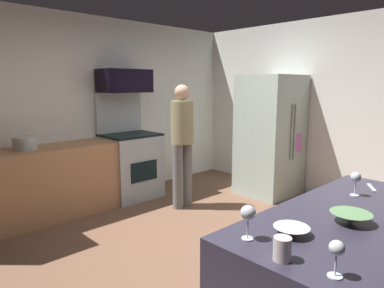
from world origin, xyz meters
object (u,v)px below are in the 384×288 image
at_px(refrigerator, 270,135).
at_px(mixing_bowl_large, 291,231).
at_px(person_cook, 182,140).
at_px(wine_glass_mid, 248,214).
at_px(oven_range, 131,163).
at_px(mixing_bowl_small, 350,218).
at_px(wine_glass_near, 356,178).
at_px(stock_pot, 25,143).
at_px(microwave, 125,81).
at_px(wine_glass_far, 337,251).
at_px(mug_coffee, 282,249).

distance_m(refrigerator, mixing_bowl_large, 3.55).
distance_m(person_cook, wine_glass_mid, 2.95).
distance_m(oven_range, mixing_bowl_small, 3.64).
relative_size(wine_glass_near, wine_glass_mid, 0.96).
distance_m(person_cook, stock_pot, 1.91).
bearing_deg(stock_pot, person_cook, -26.59).
bearing_deg(mixing_bowl_large, refrigerator, 35.58).
height_order(refrigerator, mixing_bowl_small, refrigerator).
bearing_deg(microwave, wine_glass_near, -96.07).
bearing_deg(refrigerator, oven_range, 141.63).
bearing_deg(microwave, refrigerator, -40.14).
distance_m(oven_range, wine_glass_far, 4.01).
height_order(oven_range, mixing_bowl_small, oven_range).
xyz_separation_m(oven_range, mug_coffee, (-1.50, -3.48, 0.44)).
height_order(wine_glass_mid, wine_glass_far, wine_glass_mid).
distance_m(microwave, mixing_bowl_large, 3.76).
bearing_deg(oven_range, stock_pot, 179.80).
distance_m(oven_range, person_cook, 0.98).
relative_size(mixing_bowl_large, stock_pot, 0.68).
xyz_separation_m(refrigerator, person_cook, (-1.38, 0.45, 0.03)).
bearing_deg(person_cook, wine_glass_near, -104.19).
distance_m(wine_glass_near, mug_coffee, 1.15).
distance_m(mug_coffee, stock_pot, 3.48).
xyz_separation_m(oven_range, person_cook, (0.27, -0.85, 0.41)).
bearing_deg(mixing_bowl_small, wine_glass_far, -163.03).
bearing_deg(oven_range, mixing_bowl_large, -110.26).
bearing_deg(wine_glass_near, wine_glass_far, -162.00).
height_order(refrigerator, stock_pot, refrigerator).
height_order(wine_glass_near, mug_coffee, wine_glass_near).
height_order(microwave, mixing_bowl_large, microwave).
relative_size(microwave, mixing_bowl_large, 4.01).
distance_m(mixing_bowl_small, wine_glass_mid, 0.65).
bearing_deg(refrigerator, person_cook, 161.88).
bearing_deg(wine_glass_far, wine_glass_mid, 87.38).
height_order(oven_range, wine_glass_near, oven_range).
relative_size(mixing_bowl_small, wine_glass_near, 1.33).
bearing_deg(mug_coffee, wine_glass_near, 6.94).
distance_m(oven_range, wine_glass_mid, 3.59).
bearing_deg(wine_glass_far, refrigerator, 37.56).
distance_m(mixing_bowl_large, mixing_bowl_small, 0.40).
distance_m(refrigerator, mixing_bowl_small, 3.35).
distance_m(wine_glass_near, stock_pot, 3.52).
height_order(mixing_bowl_small, wine_glass_mid, wine_glass_mid).
relative_size(oven_range, wine_glass_far, 9.93).
bearing_deg(wine_glass_far, oven_range, 68.35).
height_order(microwave, person_cook, microwave).
height_order(oven_range, stock_pot, oven_range).
bearing_deg(wine_glass_mid, refrigerator, 32.13).
distance_m(person_cook, mixing_bowl_small, 2.89).
height_order(microwave, wine_glass_mid, microwave).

